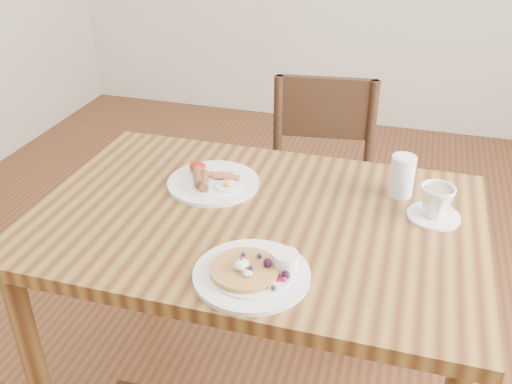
% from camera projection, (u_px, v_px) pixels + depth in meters
% --- Properties ---
extents(dining_table, '(1.20, 0.80, 0.75)m').
position_uv_depth(dining_table, '(256.00, 244.00, 1.59)').
color(dining_table, olive).
rests_on(dining_table, ground).
extents(chair_far, '(0.47, 0.47, 0.88)m').
position_uv_depth(chair_far, '(319.00, 186.00, 2.20)').
color(chair_far, '#352313').
rests_on(chair_far, ground).
extents(pancake_plate, '(0.27, 0.27, 0.06)m').
position_uv_depth(pancake_plate, '(254.00, 272.00, 1.30)').
color(pancake_plate, white).
rests_on(pancake_plate, dining_table).
extents(breakfast_plate, '(0.27, 0.27, 0.04)m').
position_uv_depth(breakfast_plate, '(212.00, 181.00, 1.67)').
color(breakfast_plate, white).
rests_on(breakfast_plate, dining_table).
extents(teacup_saucer, '(0.14, 0.14, 0.09)m').
position_uv_depth(teacup_saucer, '(436.00, 203.00, 1.50)').
color(teacup_saucer, white).
rests_on(teacup_saucer, dining_table).
extents(water_glass, '(0.07, 0.07, 0.12)m').
position_uv_depth(water_glass, '(402.00, 176.00, 1.60)').
color(water_glass, silver).
rests_on(water_glass, dining_table).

